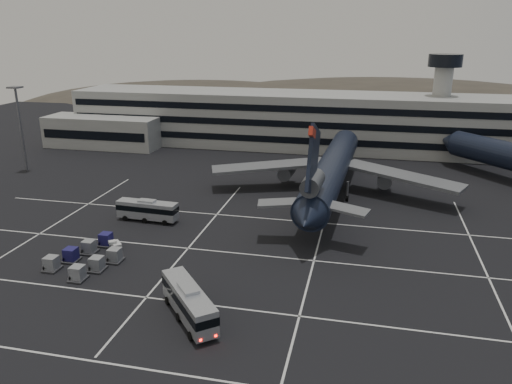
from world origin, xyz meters
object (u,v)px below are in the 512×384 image
trijet_main (332,170)px  bus_far (147,209)px  uld_cluster (87,256)px  bus_near (189,301)px

trijet_main → bus_far: 33.86m
trijet_main → bus_far: bearing=-143.5°
trijet_main → uld_cluster: bearing=-127.5°
bus_far → trijet_main: bearing=-53.0°
bus_near → uld_cluster: 20.52m
bus_near → bus_far: bearing=82.9°
trijet_main → uld_cluster: trijet_main is taller
trijet_main → uld_cluster: size_ratio=4.42×
trijet_main → uld_cluster: 45.76m
bus_near → uld_cluster: size_ratio=0.78×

